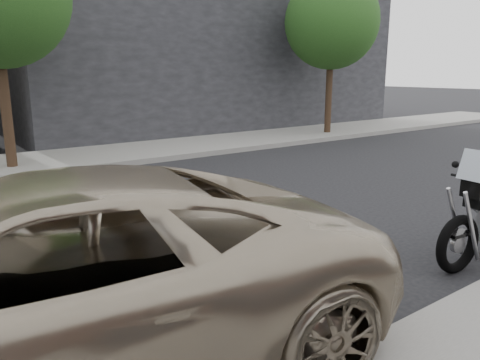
% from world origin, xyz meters
% --- Properties ---
extents(ground, '(120.00, 120.00, 0.00)m').
position_xyz_m(ground, '(0.00, 0.00, 0.00)').
color(ground, black).
rests_on(ground, ground).
extents(far_sidewalk, '(44.00, 3.00, 0.15)m').
position_xyz_m(far_sidewalk, '(0.00, -6.50, 0.07)').
color(far_sidewalk, gray).
rests_on(far_sidewalk, ground).
extents(far_building_dark, '(16.00, 11.00, 7.00)m').
position_xyz_m(far_building_dark, '(-7.00, -13.50, 3.50)').
color(far_building_dark, '#242428').
rests_on(far_building_dark, ground).
extents(street_tree_left, '(3.40, 3.40, 5.70)m').
position_xyz_m(street_tree_left, '(-9.00, -6.00, 4.14)').
color(street_tree_left, '#392719').
rests_on(street_tree_left, far_sidewalk).
extents(minivan, '(6.19, 3.64, 1.62)m').
position_xyz_m(minivan, '(3.50, 2.60, 0.81)').
color(minivan, tan).
rests_on(minivan, ground).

